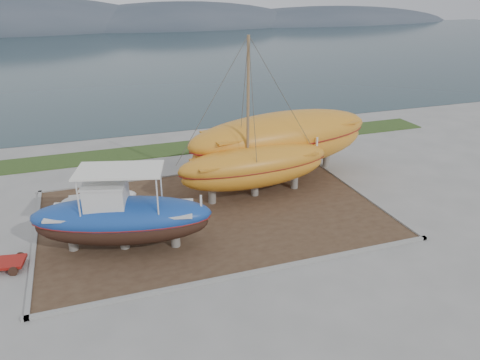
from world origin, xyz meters
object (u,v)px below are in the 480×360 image
object	(u,v)px
orange_bare_hull	(281,147)
red_trailer	(4,265)
orange_sailboat	(256,120)
blue_caique	(121,210)
white_dinghy	(100,203)

from	to	relation	value
orange_bare_hull	red_trailer	size ratio (longest dim) A/B	4.72
orange_sailboat	orange_bare_hull	xyz separation A→B (m)	(2.59, 2.09, -2.52)
blue_caique	orange_bare_hull	bearing A→B (deg)	43.41
orange_sailboat	orange_bare_hull	distance (m)	4.18
orange_bare_hull	red_trailer	world-z (taller)	orange_bare_hull
white_dinghy	orange_sailboat	bearing A→B (deg)	-2.34
blue_caique	orange_sailboat	xyz separation A→B (m)	(8.01, 3.59, 2.59)
red_trailer	orange_bare_hull	bearing A→B (deg)	29.07
red_trailer	orange_sailboat	bearing A→B (deg)	24.49
orange_sailboat	orange_bare_hull	world-z (taller)	orange_sailboat
white_dinghy	red_trailer	distance (m)	6.10
orange_sailboat	blue_caique	bearing A→B (deg)	-159.69
blue_caique	orange_sailboat	bearing A→B (deg)	39.37
white_dinghy	orange_bare_hull	distance (m)	11.62
blue_caique	white_dinghy	distance (m)	4.48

